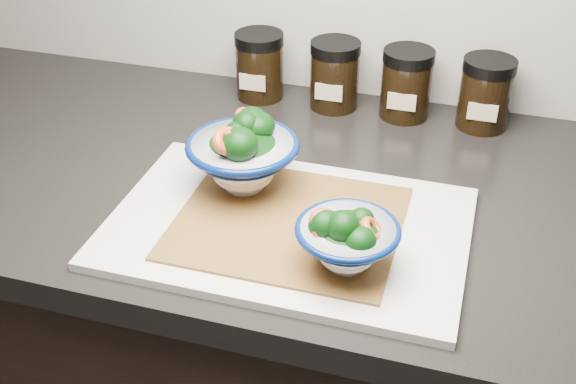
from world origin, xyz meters
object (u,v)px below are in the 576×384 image
(bowl_left, at_px, (243,154))
(spice_jar_d, at_px, (485,93))
(bowl_right, at_px, (347,239))
(spice_jar_b, at_px, (335,75))
(cutting_board, at_px, (288,227))
(spice_jar_a, at_px, (260,65))
(spice_jar_c, at_px, (406,84))

(bowl_left, xyz_separation_m, spice_jar_d, (0.29, 0.30, -0.01))
(bowl_left, bearing_deg, bowl_right, -36.90)
(spice_jar_b, height_order, spice_jar_d, same)
(bowl_right, distance_m, spice_jar_d, 0.44)
(cutting_board, bearing_deg, bowl_right, -36.10)
(spice_jar_d, bearing_deg, bowl_right, -106.37)
(bowl_left, relative_size, spice_jar_d, 1.34)
(cutting_board, distance_m, bowl_left, 0.12)
(cutting_board, bearing_deg, spice_jar_a, 113.61)
(bowl_right, relative_size, spice_jar_d, 1.07)
(spice_jar_b, relative_size, spice_jar_c, 1.00)
(bowl_left, height_order, spice_jar_a, bowl_left)
(cutting_board, height_order, spice_jar_b, spice_jar_b)
(spice_jar_b, bearing_deg, cutting_board, -85.63)
(spice_jar_b, xyz_separation_m, spice_jar_c, (0.12, 0.00, 0.00))
(spice_jar_b, bearing_deg, spice_jar_a, 180.00)
(spice_jar_a, height_order, spice_jar_c, same)
(spice_jar_a, xyz_separation_m, spice_jar_b, (0.13, 0.00, 0.00))
(bowl_left, height_order, spice_jar_d, bowl_left)
(spice_jar_b, distance_m, spice_jar_d, 0.24)
(bowl_left, height_order, bowl_right, bowl_left)
(cutting_board, relative_size, spice_jar_d, 3.98)
(bowl_right, relative_size, spice_jar_a, 1.07)
(spice_jar_a, height_order, spice_jar_b, same)
(bowl_left, xyz_separation_m, spice_jar_c, (0.17, 0.30, -0.01))
(bowl_left, bearing_deg, spice_jar_c, 60.23)
(bowl_left, distance_m, spice_jar_b, 0.30)
(bowl_right, xyz_separation_m, spice_jar_c, (0.00, 0.42, 0.00))
(spice_jar_a, relative_size, spice_jar_c, 1.00)
(bowl_right, height_order, spice_jar_c, spice_jar_c)
(bowl_left, bearing_deg, spice_jar_b, 80.04)
(bowl_right, relative_size, spice_jar_b, 1.07)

